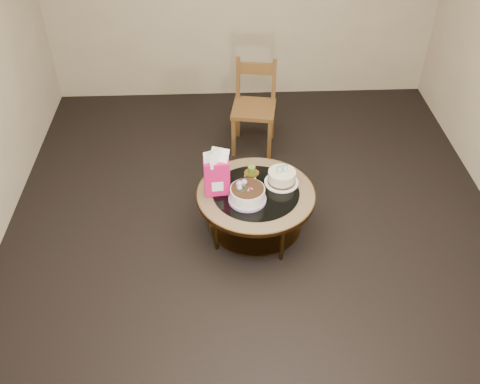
{
  "coord_description": "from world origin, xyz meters",
  "views": [
    {
      "loc": [
        -0.29,
        -3.46,
        3.37
      ],
      "look_at": [
        -0.13,
        0.02,
        0.45
      ],
      "focal_mm": 40.0,
      "sensor_mm": 36.0,
      "label": 1
    }
  ],
  "objects_px": {
    "cream_cake": "(282,177)",
    "coffee_table": "(256,199)",
    "dining_chair": "(254,106)",
    "gift_bag": "(217,173)",
    "decorated_cake": "(247,195)"
  },
  "relations": [
    {
      "from": "decorated_cake",
      "to": "gift_bag",
      "type": "bearing_deg",
      "value": 153.94
    },
    {
      "from": "gift_bag",
      "to": "coffee_table",
      "type": "bearing_deg",
      "value": -7.56
    },
    {
      "from": "coffee_table",
      "to": "decorated_cake",
      "type": "height_order",
      "value": "decorated_cake"
    },
    {
      "from": "cream_cake",
      "to": "coffee_table",
      "type": "bearing_deg",
      "value": -172.58
    },
    {
      "from": "coffee_table",
      "to": "gift_bag",
      "type": "height_order",
      "value": "gift_bag"
    },
    {
      "from": "coffee_table",
      "to": "cream_cake",
      "type": "bearing_deg",
      "value": 26.83
    },
    {
      "from": "dining_chair",
      "to": "cream_cake",
      "type": "bearing_deg",
      "value": -73.54
    },
    {
      "from": "coffee_table",
      "to": "dining_chair",
      "type": "height_order",
      "value": "dining_chair"
    },
    {
      "from": "gift_bag",
      "to": "dining_chair",
      "type": "bearing_deg",
      "value": 68.77
    },
    {
      "from": "decorated_cake",
      "to": "dining_chair",
      "type": "xyz_separation_m",
      "value": [
        0.15,
        1.47,
        -0.04
      ]
    },
    {
      "from": "gift_bag",
      "to": "dining_chair",
      "type": "relative_size",
      "value": 0.44
    },
    {
      "from": "coffee_table",
      "to": "cream_cake",
      "type": "distance_m",
      "value": 0.29
    },
    {
      "from": "decorated_cake",
      "to": "cream_cake",
      "type": "height_order",
      "value": "cream_cake"
    },
    {
      "from": "dining_chair",
      "to": "gift_bag",
      "type": "bearing_deg",
      "value": -97.17
    },
    {
      "from": "decorated_cake",
      "to": "gift_bag",
      "type": "distance_m",
      "value": 0.31
    }
  ]
}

